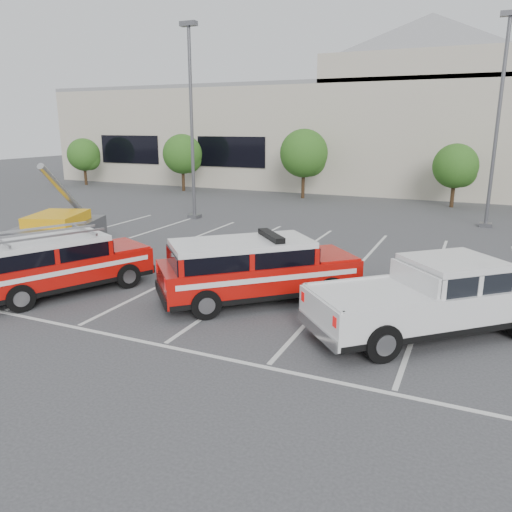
{
  "coord_description": "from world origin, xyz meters",
  "views": [
    {
      "loc": [
        6.52,
        -11.92,
        5.1
      ],
      "look_at": [
        0.24,
        2.1,
        1.05
      ],
      "focal_mm": 35.0,
      "sensor_mm": 36.0,
      "label": 1
    }
  ],
  "objects_px": {
    "ladder_suv": "(61,267)",
    "tree_left": "(184,155)",
    "tree_mid_right": "(457,168)",
    "utility_rig": "(55,236)",
    "tree_far_left": "(85,156)",
    "convention_building": "(402,129)",
    "light_pole_left": "(192,123)",
    "white_pickup": "(433,305)",
    "light_pole_mid": "(498,123)",
    "fire_chief_suv": "(256,274)",
    "tree_mid_left": "(305,155)"
  },
  "relations": [
    {
      "from": "utility_rig",
      "to": "light_pole_left",
      "type": "bearing_deg",
      "value": 63.77
    },
    {
      "from": "tree_left",
      "to": "light_pole_left",
      "type": "height_order",
      "value": "light_pole_left"
    },
    {
      "from": "light_pole_mid",
      "to": "ladder_suv",
      "type": "bearing_deg",
      "value": -125.8
    },
    {
      "from": "ladder_suv",
      "to": "tree_left",
      "type": "bearing_deg",
      "value": 138.57
    },
    {
      "from": "tree_far_left",
      "to": "ladder_suv",
      "type": "bearing_deg",
      "value": -49.09
    },
    {
      "from": "white_pickup",
      "to": "utility_rig",
      "type": "height_order",
      "value": "utility_rig"
    },
    {
      "from": "tree_far_left",
      "to": "fire_chief_suv",
      "type": "relative_size",
      "value": 0.7
    },
    {
      "from": "tree_far_left",
      "to": "light_pole_left",
      "type": "xyz_separation_m",
      "value": [
        16.91,
        -10.05,
        2.68
      ]
    },
    {
      "from": "light_pole_left",
      "to": "tree_left",
      "type": "bearing_deg",
      "value": 124.52
    },
    {
      "from": "tree_mid_right",
      "to": "utility_rig",
      "type": "relative_size",
      "value": 0.79
    },
    {
      "from": "tree_mid_left",
      "to": "tree_left",
      "type": "bearing_deg",
      "value": -180.0
    },
    {
      "from": "convention_building",
      "to": "utility_rig",
      "type": "height_order",
      "value": "convention_building"
    },
    {
      "from": "tree_left",
      "to": "tree_mid_right",
      "type": "height_order",
      "value": "tree_left"
    },
    {
      "from": "tree_left",
      "to": "convention_building",
      "type": "bearing_deg",
      "value": 33.05
    },
    {
      "from": "tree_mid_left",
      "to": "light_pole_mid",
      "type": "xyz_separation_m",
      "value": [
        11.91,
        -6.05,
        2.14
      ]
    },
    {
      "from": "tree_far_left",
      "to": "tree_mid_right",
      "type": "distance_m",
      "value": 30.0
    },
    {
      "from": "light_pole_mid",
      "to": "fire_chief_suv",
      "type": "bearing_deg",
      "value": -112.65
    },
    {
      "from": "convention_building",
      "to": "fire_chief_suv",
      "type": "distance_m",
      "value": 31.14
    },
    {
      "from": "white_pickup",
      "to": "ladder_suv",
      "type": "xyz_separation_m",
      "value": [
        -10.88,
        -1.37,
        0.05
      ]
    },
    {
      "from": "tree_mid_right",
      "to": "utility_rig",
      "type": "xyz_separation_m",
      "value": [
        -14.1,
        -19.3,
        -1.76
      ]
    },
    {
      "from": "white_pickup",
      "to": "ladder_suv",
      "type": "bearing_deg",
      "value": -125.0
    },
    {
      "from": "tree_far_left",
      "to": "tree_left",
      "type": "height_order",
      "value": "tree_left"
    },
    {
      "from": "tree_left",
      "to": "utility_rig",
      "type": "height_order",
      "value": "tree_left"
    },
    {
      "from": "ladder_suv",
      "to": "utility_rig",
      "type": "distance_m",
      "value": 5.27
    },
    {
      "from": "tree_left",
      "to": "ladder_suv",
      "type": "height_order",
      "value": "tree_left"
    },
    {
      "from": "white_pickup",
      "to": "light_pole_mid",
      "type": "bearing_deg",
      "value": 133.21
    },
    {
      "from": "utility_rig",
      "to": "light_pole_mid",
      "type": "bearing_deg",
      "value": 19.6
    },
    {
      "from": "tree_left",
      "to": "tree_mid_left",
      "type": "xyz_separation_m",
      "value": [
        10.0,
        0.0,
        0.27
      ]
    },
    {
      "from": "fire_chief_suv",
      "to": "white_pickup",
      "type": "relative_size",
      "value": 0.94
    },
    {
      "from": "convention_building",
      "to": "tree_mid_right",
      "type": "bearing_deg",
      "value": -63.43
    },
    {
      "from": "light_pole_mid",
      "to": "white_pickup",
      "type": "relative_size",
      "value": 1.7
    },
    {
      "from": "utility_rig",
      "to": "fire_chief_suv",
      "type": "bearing_deg",
      "value": -30.38
    },
    {
      "from": "convention_building",
      "to": "light_pole_left",
      "type": "relative_size",
      "value": 5.86
    },
    {
      "from": "tree_mid_right",
      "to": "light_pole_left",
      "type": "height_order",
      "value": "light_pole_left"
    },
    {
      "from": "tree_left",
      "to": "white_pickup",
      "type": "distance_m",
      "value": 29.87
    },
    {
      "from": "light_pole_left",
      "to": "ladder_suv",
      "type": "bearing_deg",
      "value": -77.3
    },
    {
      "from": "ladder_suv",
      "to": "utility_rig",
      "type": "relative_size",
      "value": 1.08
    },
    {
      "from": "tree_mid_left",
      "to": "light_pole_mid",
      "type": "distance_m",
      "value": 13.53
    },
    {
      "from": "light_pole_left",
      "to": "light_pole_mid",
      "type": "bearing_deg",
      "value": 14.93
    },
    {
      "from": "white_pickup",
      "to": "ladder_suv",
      "type": "height_order",
      "value": "ladder_suv"
    },
    {
      "from": "light_pole_left",
      "to": "tree_far_left",
      "type": "bearing_deg",
      "value": 149.29
    },
    {
      "from": "fire_chief_suv",
      "to": "tree_mid_left",
      "type": "bearing_deg",
      "value": 152.6
    },
    {
      "from": "tree_left",
      "to": "fire_chief_suv",
      "type": "relative_size",
      "value": 0.78
    },
    {
      "from": "convention_building",
      "to": "light_pole_left",
      "type": "xyz_separation_m",
      "value": [
        -8.18,
        -19.86,
        0.47
      ]
    },
    {
      "from": "convention_building",
      "to": "light_pole_left",
      "type": "height_order",
      "value": "convention_building"
    },
    {
      "from": "convention_building",
      "to": "tree_mid_left",
      "type": "xyz_separation_m",
      "value": [
        -5.09,
        -9.82,
        -1.68
      ]
    },
    {
      "from": "tree_mid_left",
      "to": "tree_mid_right",
      "type": "distance_m",
      "value": 10.01
    },
    {
      "from": "utility_rig",
      "to": "tree_mid_left",
      "type": "bearing_deg",
      "value": 58.0
    },
    {
      "from": "light_pole_left",
      "to": "white_pickup",
      "type": "distance_m",
      "value": 18.42
    },
    {
      "from": "utility_rig",
      "to": "tree_left",
      "type": "bearing_deg",
      "value": 86.99
    }
  ]
}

